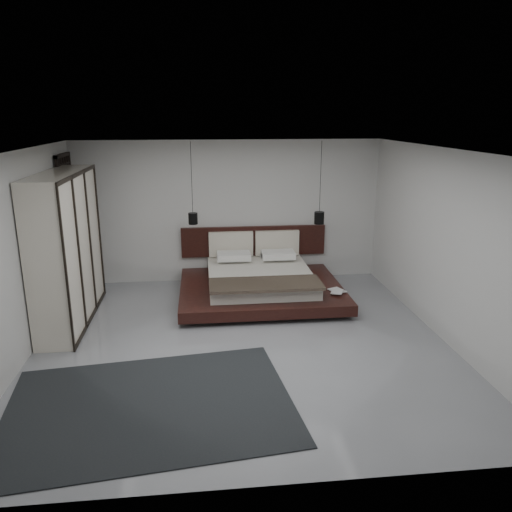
{
  "coord_description": "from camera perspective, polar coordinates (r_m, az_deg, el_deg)",
  "views": [
    {
      "loc": [
        -0.55,
        -6.76,
        3.26
      ],
      "look_at": [
        0.34,
        1.2,
        0.98
      ],
      "focal_mm": 35.0,
      "sensor_mm": 36.0,
      "label": 1
    }
  ],
  "objects": [
    {
      "name": "pendant_right",
      "position": [
        9.58,
        7.23,
        4.38
      ],
      "size": [
        0.19,
        0.19,
        1.55
      ],
      "color": "black",
      "rests_on": "ceiling"
    },
    {
      "name": "rug",
      "position": [
        6.16,
        -11.92,
        -16.37
      ],
      "size": [
        3.5,
        2.68,
        0.01
      ],
      "primitive_type": "cube",
      "rotation": [
        0.0,
        0.0,
        0.11
      ],
      "color": "black",
      "rests_on": "floor"
    },
    {
      "name": "wall_back",
      "position": [
        9.95,
        -3.08,
        5.08
      ],
      "size": [
        6.0,
        0.0,
        6.0
      ],
      "primitive_type": "plane",
      "rotation": [
        1.57,
        0.0,
        0.0
      ],
      "color": "beige",
      "rests_on": "floor"
    },
    {
      "name": "book_lower",
      "position": [
        8.81,
        8.7,
        -4.06
      ],
      "size": [
        0.31,
        0.35,
        0.03
      ],
      "primitive_type": "imported",
      "rotation": [
        0.0,
        0.0,
        0.4
      ],
      "color": "#99724C",
      "rests_on": "bed"
    },
    {
      "name": "lattice_screen",
      "position": [
        9.72,
        -20.54,
        3.22
      ],
      "size": [
        0.05,
        0.9,
        2.6
      ],
      "primitive_type": "cube",
      "color": "black",
      "rests_on": "floor"
    },
    {
      "name": "wardrobe",
      "position": [
        8.47,
        -20.84,
        0.78
      ],
      "size": [
        0.58,
        2.46,
        2.41
      ],
      "color": "silver",
      "rests_on": "floor"
    },
    {
      "name": "wall_right",
      "position": [
        7.86,
        20.73,
        1.13
      ],
      "size": [
        0.0,
        6.0,
        6.0
      ],
      "primitive_type": "plane",
      "rotation": [
        1.57,
        0.0,
        -1.57
      ],
      "color": "beige",
      "rests_on": "floor"
    },
    {
      "name": "ceiling",
      "position": [
        6.8,
        -1.74,
        11.99
      ],
      "size": [
        6.0,
        6.0,
        0.0
      ],
      "primitive_type": "plane",
      "rotation": [
        3.14,
        0.0,
        0.0
      ],
      "color": "white",
      "rests_on": "wall_back"
    },
    {
      "name": "floor",
      "position": [
        7.52,
        -1.56,
        -9.81
      ],
      "size": [
        6.0,
        6.0,
        0.0
      ],
      "primitive_type": "plane",
      "color": "gray",
      "rests_on": "ground"
    },
    {
      "name": "wall_left",
      "position": [
        7.43,
        -25.38,
        -0.2
      ],
      "size": [
        0.0,
        6.0,
        6.0
      ],
      "primitive_type": "plane",
      "rotation": [
        1.57,
        0.0,
        1.57
      ],
      "color": "beige",
      "rests_on": "floor"
    },
    {
      "name": "pendant_left",
      "position": [
        9.32,
        -7.22,
        4.31
      ],
      "size": [
        0.17,
        0.17,
        1.5
      ],
      "color": "black",
      "rests_on": "ceiling"
    },
    {
      "name": "book_upper",
      "position": [
        8.77,
        8.62,
        -3.99
      ],
      "size": [
        0.28,
        0.32,
        0.02
      ],
      "primitive_type": "imported",
      "rotation": [
        0.0,
        0.0,
        -0.42
      ],
      "color": "#99724C",
      "rests_on": "book_lower"
    },
    {
      "name": "wall_front",
      "position": [
        4.23,
        1.78,
        -10.23
      ],
      "size": [
        6.0,
        0.0,
        6.0
      ],
      "primitive_type": "plane",
      "rotation": [
        -1.57,
        0.0,
        0.0
      ],
      "color": "beige",
      "rests_on": "floor"
    },
    {
      "name": "bed",
      "position": [
        9.21,
        0.43,
        -2.9
      ],
      "size": [
        2.9,
        2.44,
        1.1
      ],
      "color": "black",
      "rests_on": "floor"
    }
  ]
}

